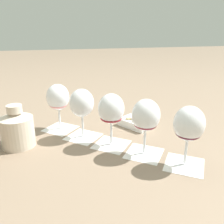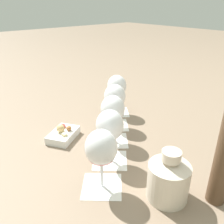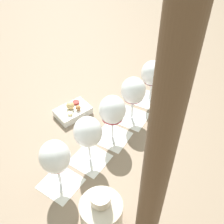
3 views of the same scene
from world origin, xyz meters
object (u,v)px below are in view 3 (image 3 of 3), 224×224
snack_dish (73,111)px  umbrella_pole (167,113)px  wine_glass_4 (152,75)px  wine_glass_0 (55,158)px  wine_glass_1 (88,134)px  wine_glass_2 (112,111)px  ceramic_vase (101,213)px  wine_glass_3 (133,92)px

snack_dish → umbrella_pole: bearing=-74.9°
wine_glass_4 → umbrella_pole: (-0.17, -0.60, 0.38)m
wine_glass_0 → wine_glass_1: (0.10, 0.08, -0.00)m
umbrella_pole → wine_glass_1: bearing=107.6°
wine_glass_2 → ceramic_vase: (-0.08, -0.32, -0.06)m
wine_glass_0 → umbrella_pole: (0.20, -0.24, 0.38)m
wine_glass_0 → wine_glass_3: same height
wine_glass_3 → snack_dish: bearing=166.8°
wine_glass_4 → wine_glass_3: bearing=-135.6°
wine_glass_0 → snack_dish: (0.05, 0.31, -0.11)m
wine_glass_1 → wine_glass_3: same height
snack_dish → umbrella_pole: (0.15, -0.56, 0.49)m
wine_glass_1 → umbrella_pole: (0.10, -0.33, 0.38)m
wine_glass_3 → ceramic_vase: wine_glass_3 is taller
wine_glass_0 → wine_glass_2: bearing=41.8°
wine_glass_0 → snack_dish: 0.34m
wine_glass_0 → wine_glass_1: 0.13m
wine_glass_0 → wine_glass_2: (0.19, 0.17, 0.00)m
ceramic_vase → umbrella_pole: 0.46m
ceramic_vase → wine_glass_4: bearing=62.4°
ceramic_vase → umbrella_pole: umbrella_pole is taller
ceramic_vase → snack_dish: ceramic_vase is taller
wine_glass_0 → wine_glass_2: 0.26m
wine_glass_4 → ceramic_vase: wine_glass_4 is taller
wine_glass_2 → snack_dish: (-0.14, 0.14, -0.11)m
wine_glass_1 → ceramic_vase: wine_glass_1 is taller
wine_glass_3 → snack_dish: 0.26m
wine_glass_2 → wine_glass_4: bearing=44.7°
wine_glass_2 → wine_glass_3: 0.13m
wine_glass_3 → wine_glass_4: size_ratio=1.00×
wine_glass_2 → umbrella_pole: 0.56m
wine_glass_1 → wine_glass_4: bearing=44.7°
wine_glass_2 → ceramic_vase: size_ratio=1.24×
wine_glass_0 → wine_glass_4: size_ratio=1.00×
wine_glass_0 → umbrella_pole: size_ratio=0.18×
wine_glass_3 → ceramic_vase: size_ratio=1.24×
snack_dish → umbrella_pole: 0.76m
wine_glass_3 → umbrella_pole: 0.64m
wine_glass_0 → wine_glass_2: size_ratio=1.00×
wine_glass_3 → wine_glass_4: 0.13m
ceramic_vase → umbrella_pole: (0.09, -0.10, 0.44)m
wine_glass_1 → umbrella_pole: 0.51m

